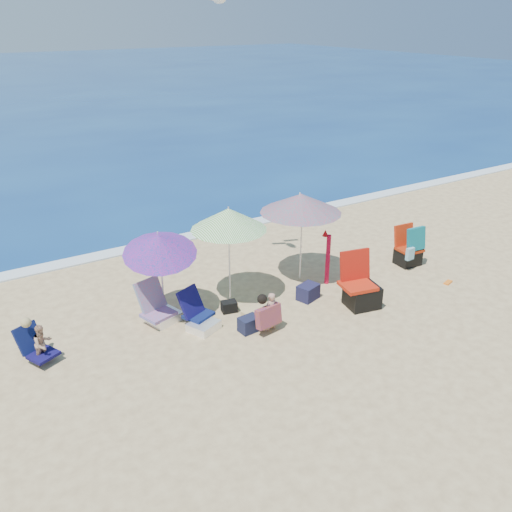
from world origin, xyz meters
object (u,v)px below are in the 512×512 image
camp_chair_left (361,291)px  camp_chair_right (409,251)px  chair_navy (199,318)px  person_center (269,313)px  umbrella_turquoise (301,203)px  chair_rainbow (159,311)px  umbrella_striped (229,219)px  umbrella_blue (159,244)px  furled_umbrella (327,254)px  person_left (40,343)px

camp_chair_left → camp_chair_right: 2.47m
chair_navy → person_center: size_ratio=1.17×
umbrella_turquoise → chair_rainbow: umbrella_turquoise is taller
umbrella_striped → camp_chair_left: bearing=-38.1°
umbrella_blue → furled_umbrella: 3.75m
chair_navy → camp_chair_right: size_ratio=0.92×
camp_chair_left → person_left: 6.10m
umbrella_turquoise → chair_navy: bearing=-166.1°
umbrella_blue → person_left: bearing=-173.7°
person_center → furled_umbrella: bearing=24.6°
chair_navy → chair_rainbow: bearing=132.0°
chair_rainbow → camp_chair_right: bearing=-6.7°
person_left → umbrella_turquoise: bearing=3.1°
umbrella_blue → person_left: size_ratio=2.36×
person_center → person_left: (-3.83, 1.21, -0.01)m
umbrella_turquoise → umbrella_blue: umbrella_turquoise is taller
camp_chair_right → umbrella_turquoise: bearing=163.2°
umbrella_turquoise → umbrella_striped: umbrella_striped is taller
chair_navy → person_left: (-2.79, 0.40, 0.18)m
umbrella_blue → person_left: umbrella_blue is taller
camp_chair_left → chair_rainbow: bearing=156.6°
umbrella_striped → person_center: 2.03m
umbrella_blue → furled_umbrella: bearing=-7.7°
camp_chair_right → chair_navy: bearing=179.1°
umbrella_turquoise → umbrella_striped: bearing=-178.7°
person_left → camp_chair_left: bearing=-13.1°
umbrella_turquoise → umbrella_blue: 3.27m
umbrella_turquoise → furled_umbrella: bearing=-55.8°
umbrella_turquoise → umbrella_blue: (-3.26, -0.04, -0.21)m
umbrella_striped → chair_navy: size_ratio=2.23×
umbrella_striped → camp_chair_right: 4.69m
camp_chair_right → person_center: camp_chair_right is taller
umbrella_turquoise → chair_rainbow: bearing=-178.5°
furled_umbrella → chair_navy: bearing=-176.9°
chair_navy → umbrella_blue: bearing=123.1°
camp_chair_right → person_left: (-8.24, 0.49, 0.01)m
chair_rainbow → umbrella_turquoise: bearing=1.5°
umbrella_turquoise → person_left: umbrella_turquoise is taller
umbrella_striped → chair_rainbow: bearing=-178.3°
camp_chair_left → camp_chair_right: size_ratio=1.14×
umbrella_blue → camp_chair_right: 6.05m
camp_chair_right → person_center: 4.47m
chair_rainbow → person_left: person_left is taller
chair_rainbow → person_left: bearing=-174.5°
furled_umbrella → person_center: furled_umbrella is taller
umbrella_blue → camp_chair_right: (5.88, -0.75, -1.20)m
umbrella_striped → person_center: umbrella_striped is taller
chair_rainbow → camp_chair_left: size_ratio=0.75×
umbrella_striped → person_left: 4.09m
camp_chair_left → camp_chair_right: camp_chair_left is taller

